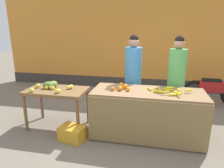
# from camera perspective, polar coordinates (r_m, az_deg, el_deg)

# --- Properties ---
(ground_plane) EXTENTS (24.00, 24.00, 0.00)m
(ground_plane) POSITION_cam_1_polar(r_m,az_deg,el_deg) (3.94, 3.92, -13.90)
(ground_plane) COLOR #756B5B
(market_wall_back) EXTENTS (9.24, 0.23, 3.02)m
(market_wall_back) POSITION_cam_1_polar(r_m,az_deg,el_deg) (6.48, 8.05, 11.49)
(market_wall_back) COLOR orange
(market_wall_back) RESTS_ON ground
(fruit_stall_counter) EXTENTS (1.99, 0.80, 0.88)m
(fruit_stall_counter) POSITION_cam_1_polar(r_m,az_deg,el_deg) (3.71, 10.05, -8.56)
(fruit_stall_counter) COLOR olive
(fruit_stall_counter) RESTS_ON ground
(side_table_wooden) EXTENTS (1.18, 0.68, 0.79)m
(side_table_wooden) POSITION_cam_1_polar(r_m,az_deg,el_deg) (4.06, -15.67, -2.87)
(side_table_wooden) COLOR brown
(side_table_wooden) RESTS_ON ground
(banana_bunch_pile) EXTENTS (0.76, 0.43, 0.07)m
(banana_bunch_pile) POSITION_cam_1_polar(r_m,az_deg,el_deg) (3.56, 16.00, -1.98)
(banana_bunch_pile) COLOR gold
(banana_bunch_pile) RESTS_ON fruit_stall_counter
(orange_pile) EXTENTS (0.34, 0.33, 0.09)m
(orange_pile) POSITION_cam_1_polar(r_m,az_deg,el_deg) (3.59, 2.85, -0.95)
(orange_pile) COLOR orange
(orange_pile) RESTS_ON fruit_stall_counter
(mango_papaya_pile) EXTENTS (0.78, 0.52, 0.14)m
(mango_papaya_pile) POSITION_cam_1_polar(r_m,az_deg,el_deg) (4.08, -17.13, -0.54)
(mango_papaya_pile) COLOR #D1D947
(mango_papaya_pile) RESTS_ON side_table_wooden
(vendor_woman_blue_shirt) EXTENTS (0.34, 0.34, 1.83)m
(vendor_woman_blue_shirt) POSITION_cam_1_polar(r_m,az_deg,el_deg) (4.18, 6.06, 1.50)
(vendor_woman_blue_shirt) COLOR #33333D
(vendor_woman_blue_shirt) RESTS_ON ground
(vendor_woman_green_shirt) EXTENTS (0.34, 0.34, 1.82)m
(vendor_woman_green_shirt) POSITION_cam_1_polar(r_m,az_deg,el_deg) (4.16, 17.98, 0.63)
(vendor_woman_green_shirt) COLOR #33333D
(vendor_woman_green_shirt) RESTS_ON ground
(parked_motorcycle) EXTENTS (1.60, 0.18, 0.88)m
(parked_motorcycle) POSITION_cam_1_polar(r_m,az_deg,el_deg) (5.73, 27.48, -1.71)
(parked_motorcycle) COLOR black
(parked_motorcycle) RESTS_ON ground
(produce_crate) EXTENTS (0.49, 0.40, 0.26)m
(produce_crate) POSITION_cam_1_polar(r_m,az_deg,el_deg) (3.73, -11.31, -13.74)
(produce_crate) COLOR gold
(produce_crate) RESTS_ON ground
(produce_sack) EXTENTS (0.46, 0.45, 0.50)m
(produce_sack) POSITION_cam_1_polar(r_m,az_deg,el_deg) (4.70, -1.17, -5.45)
(produce_sack) COLOR maroon
(produce_sack) RESTS_ON ground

